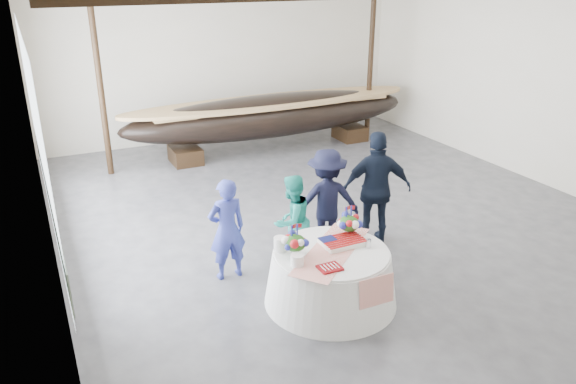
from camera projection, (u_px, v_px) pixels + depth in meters
name	position (u px, v px, depth m)	size (l,w,h in m)	color
floor	(332.00, 213.00, 10.91)	(10.00, 12.00, 0.01)	#3D3D42
wall_back	(224.00, 55.00, 15.08)	(10.00, 0.02, 4.50)	silver
wall_left	(34.00, 132.00, 8.06)	(0.02, 12.00, 4.50)	silver
wall_right	(537.00, 77.00, 12.06)	(0.02, 12.00, 4.50)	silver
open_bay	(39.00, 142.00, 9.08)	(0.03, 7.00, 3.20)	silver
longboat_display	(273.00, 115.00, 14.29)	(7.77, 1.55, 1.46)	black
banquet_table	(331.00, 276.00, 7.91)	(1.88, 1.88, 0.81)	white
tabletop_items	(323.00, 238.00, 7.80)	(1.69, 1.54, 0.40)	red
guest_woman_blue	(227.00, 229.00, 8.40)	(0.59, 0.38, 1.61)	navy
guest_woman_teal	(292.00, 221.00, 8.81)	(0.73, 0.57, 1.50)	teal
guest_man_left	(326.00, 201.00, 9.24)	(1.14, 0.65, 1.76)	black
guest_man_right	(377.00, 189.00, 9.39)	(1.17, 0.49, 1.99)	black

